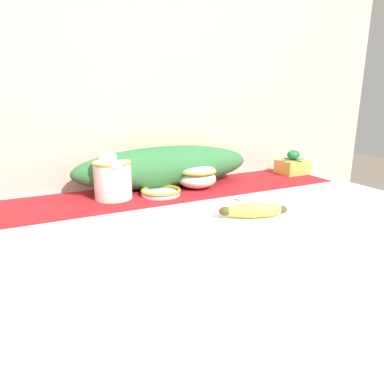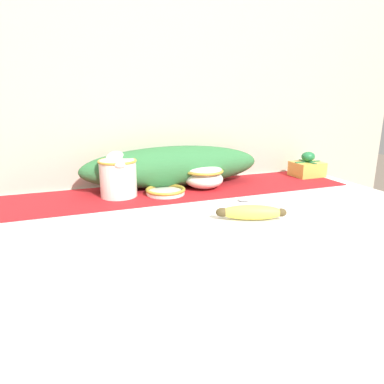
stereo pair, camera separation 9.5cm
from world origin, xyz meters
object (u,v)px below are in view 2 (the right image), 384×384
Objects in this scene: spoon at (242,200)px; gift_box at (307,167)px; cream_pitcher at (118,177)px; small_dish at (166,191)px; sugar_bowl at (204,176)px; banana at (251,212)px.

spoon is 0.45m from gift_box.
gift_box is at bearing 2.22° from cream_pitcher.
sugar_bowl is at bearing 11.56° from small_dish.
small_dish is at bearing 115.16° from banana.
sugar_bowl is at bearing -0.23° from cream_pitcher.
small_dish is at bearing -12.13° from cream_pitcher.
cream_pitcher is at bearing 157.14° from spoon.
gift_box is (0.74, 0.03, -0.03)m from cream_pitcher.
cream_pitcher is 0.16m from small_dish.
spoon is (0.06, 0.15, -0.02)m from banana.
banana is at bearing -105.80° from spoon.
gift_box is (0.45, 0.03, -0.01)m from sugar_bowl.
spoon is (0.34, -0.18, -0.06)m from cream_pitcher.
gift_box is at bearing 38.12° from banana.
sugar_bowl reaches higher than small_dish.
cream_pitcher is 1.22× the size of gift_box.
gift_box is at bearing 31.89° from spoon.
sugar_bowl is 0.45m from gift_box.
spoon is at bearing -36.62° from small_dish.
small_dish is 0.25m from spoon.
small_dish is (0.14, -0.03, -0.05)m from cream_pitcher.
sugar_bowl reaches higher than spoon.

